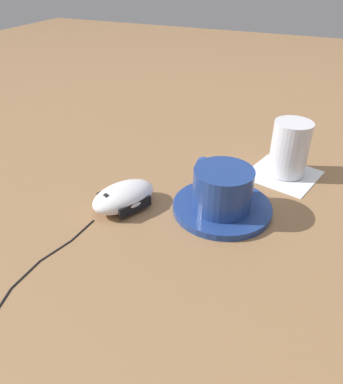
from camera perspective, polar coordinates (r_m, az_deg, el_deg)
ground_plane at (r=0.62m, az=8.44°, el=-1.30°), size 3.00×3.00×0.00m
saucer at (r=0.59m, az=7.29°, el=-2.23°), size 0.15×0.15×0.01m
coffee_cup at (r=0.57m, az=7.70°, el=0.60°), size 0.11×0.09×0.06m
computer_mouse at (r=0.59m, az=-7.30°, el=-0.68°), size 0.10×0.12×0.04m
mouse_cable at (r=0.51m, az=-20.18°, el=-11.88°), size 0.05×0.24×0.00m
napkin_under_glass at (r=0.71m, az=16.60°, el=2.61°), size 0.14×0.14×0.00m
drinking_glass at (r=0.69m, az=17.56°, el=6.38°), size 0.07×0.07×0.10m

